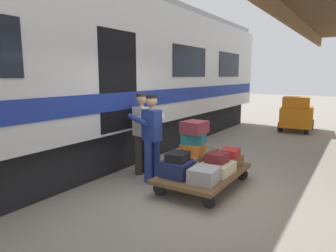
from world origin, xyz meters
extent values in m
plane|color=gray|center=(0.00, 0.00, 0.00)|extent=(60.00, 60.00, 0.00)
cube|color=silver|center=(3.41, 0.00, 2.35)|extent=(3.00, 16.96, 2.90)
cube|color=black|center=(3.41, 0.00, 0.45)|extent=(2.55, 16.11, 0.90)
cube|color=navy|center=(1.90, 0.00, 1.55)|extent=(0.03, 16.62, 0.36)
cube|color=black|center=(1.90, -5.94, 2.45)|extent=(0.02, 1.87, 0.84)
cube|color=black|center=(1.90, -2.97, 2.45)|extent=(0.02, 1.87, 0.84)
cube|color=black|center=(1.96, 0.00, 1.95)|extent=(0.12, 1.10, 2.00)
cube|color=brown|center=(0.14, -0.29, 0.28)|extent=(1.17, 1.94, 0.07)
cylinder|color=black|center=(-0.33, 0.48, 0.12)|extent=(0.24, 0.05, 0.24)
cylinder|color=black|center=(0.61, 0.48, 0.12)|extent=(0.24, 0.05, 0.24)
cylinder|color=black|center=(-0.33, -1.07, 0.12)|extent=(0.24, 0.05, 0.24)
cylinder|color=black|center=(0.61, -1.07, 0.12)|extent=(0.24, 0.05, 0.24)
cube|color=beige|center=(-0.13, -0.29, 0.41)|extent=(0.52, 0.61, 0.20)
cube|color=navy|center=(0.40, 0.24, 0.45)|extent=(0.52, 0.46, 0.28)
cube|color=brown|center=(-0.13, -0.83, 0.41)|extent=(0.45, 0.65, 0.19)
cube|color=tan|center=(0.40, -0.29, 0.46)|extent=(0.49, 0.52, 0.29)
cube|color=#9EA0A5|center=(-0.13, 0.24, 0.43)|extent=(0.47, 0.53, 0.25)
cube|color=brown|center=(0.40, -0.83, 0.45)|extent=(0.47, 0.54, 0.27)
cube|color=black|center=(0.40, 0.22, 0.67)|extent=(0.40, 0.45, 0.15)
cube|color=#CC6B23|center=(0.39, -0.33, 0.70)|extent=(0.44, 0.52, 0.21)
cube|color=#1E666B|center=(0.36, -0.30, 0.91)|extent=(0.48, 0.46, 0.21)
cube|color=maroon|center=(-0.11, -0.33, 0.60)|extent=(0.35, 0.38, 0.17)
cube|color=maroon|center=(0.33, -0.27, 1.13)|extent=(0.41, 0.46, 0.22)
cube|color=#AD231E|center=(-0.15, -0.86, 0.58)|extent=(0.35, 0.42, 0.15)
cylinder|color=navy|center=(1.13, -0.15, 0.41)|extent=(0.16, 0.16, 0.82)
cylinder|color=navy|center=(1.17, 0.04, 0.41)|extent=(0.16, 0.16, 0.82)
cube|color=navy|center=(1.15, -0.06, 1.12)|extent=(0.40, 0.29, 0.60)
cylinder|color=tan|center=(1.15, -0.06, 1.45)|extent=(0.09, 0.09, 0.06)
sphere|color=tan|center=(1.15, -0.06, 1.59)|extent=(0.22, 0.22, 0.22)
cylinder|color=black|center=(1.15, -0.06, 1.67)|extent=(0.21, 0.21, 0.06)
cylinder|color=navy|center=(1.34, -0.26, 1.22)|extent=(0.54, 0.21, 0.21)
cylinder|color=navy|center=(1.40, 0.05, 1.22)|extent=(0.54, 0.21, 0.21)
cylinder|color=#332D28|center=(1.62, -0.22, 0.41)|extent=(0.16, 0.16, 0.82)
cylinder|color=#332D28|center=(1.57, -0.42, 0.41)|extent=(0.16, 0.16, 0.82)
cube|color=silver|center=(1.60, -0.32, 1.12)|extent=(0.40, 0.30, 0.60)
cylinder|color=tan|center=(1.60, -0.32, 1.45)|extent=(0.09, 0.09, 0.06)
sphere|color=tan|center=(1.60, -0.32, 1.59)|extent=(0.22, 0.22, 0.22)
cylinder|color=#332D28|center=(1.60, -0.32, 1.67)|extent=(0.21, 0.21, 0.06)
cylinder|color=silver|center=(1.42, -0.11, 1.22)|extent=(0.54, 0.22, 0.21)
cylinder|color=silver|center=(1.35, -0.43, 1.22)|extent=(0.54, 0.22, 0.21)
cube|color=orange|center=(-0.22, -7.53, 0.55)|extent=(1.28, 1.81, 0.70)
cube|color=orange|center=(-0.22, -7.18, 1.05)|extent=(0.97, 0.80, 0.50)
cylinder|color=black|center=(-0.67, -6.93, 0.20)|extent=(0.12, 0.40, 0.40)
cylinder|color=black|center=(0.23, -6.93, 0.20)|extent=(0.12, 0.40, 0.40)
cylinder|color=black|center=(-0.67, -8.13, 0.20)|extent=(0.12, 0.40, 0.40)
cylinder|color=black|center=(0.23, -8.13, 0.20)|extent=(0.12, 0.40, 0.40)
camera|label=1|loc=(-2.21, 4.61, 2.06)|focal=32.29mm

